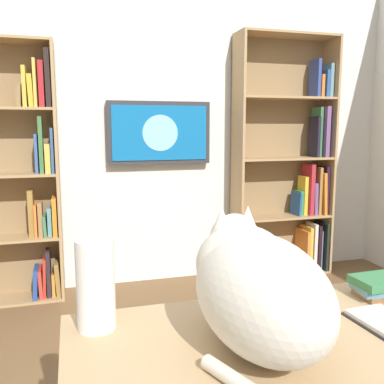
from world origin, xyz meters
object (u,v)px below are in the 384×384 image
object	(u,v)px
bookshelf_right	(17,177)
paper_towel_roll	(96,284)
desk_book_stack	(379,286)
desk	(308,382)
wall_mounted_tv	(159,133)
cat	(254,283)
bookshelf_left	(294,169)

from	to	relation	value
bookshelf_right	paper_towel_roll	size ratio (longest dim) A/B	7.50
paper_towel_roll	desk_book_stack	bearing A→B (deg)	178.03
desk	paper_towel_roll	xyz separation A→B (m)	(0.56, -0.23, 0.26)
wall_mounted_tv	desk_book_stack	size ratio (longest dim) A/B	4.77
wall_mounted_tv	paper_towel_roll	size ratio (longest dim) A/B	3.30
paper_towel_roll	desk_book_stack	world-z (taller)	paper_towel_roll
cat	bookshelf_left	bearing A→B (deg)	-121.30
wall_mounted_tv	paper_towel_roll	bearing A→B (deg)	74.03
bookshelf_left	bookshelf_right	distance (m)	2.36
cat	desk_book_stack	xyz separation A→B (m)	(-0.54, -0.16, -0.13)
wall_mounted_tv	desk	xyz separation A→B (m)	(0.12, 2.59, -0.65)
bookshelf_right	wall_mounted_tv	size ratio (longest dim) A/B	2.28
wall_mounted_tv	desk	bearing A→B (deg)	87.40
desk	bookshelf_left	bearing A→B (deg)	-118.26
bookshelf_left	cat	distance (m)	2.89
bookshelf_right	desk	size ratio (longest dim) A/B	1.51
bookshelf_right	cat	distance (m)	2.62
cat	paper_towel_roll	size ratio (longest dim) A/B	2.50
bookshelf_left	paper_towel_roll	bearing A→B (deg)	50.06
bookshelf_left	desk	xyz separation A→B (m)	(1.35, 2.51, -0.33)
cat	desk_book_stack	size ratio (longest dim) A/B	3.61
desk_book_stack	bookshelf_left	bearing A→B (deg)	-112.60
wall_mounted_tv	desk_book_stack	bearing A→B (deg)	96.45
wall_mounted_tv	desk	distance (m)	2.67
bookshelf_left	desk_book_stack	world-z (taller)	bookshelf_left
desk_book_stack	cat	bearing A→B (deg)	16.83
bookshelf_left	cat	bearing A→B (deg)	58.70
bookshelf_right	bookshelf_left	bearing A→B (deg)	179.98
cat	desk	bearing A→B (deg)	166.43
bookshelf_left	desk	bearing A→B (deg)	61.74
bookshelf_left	bookshelf_right	bearing A→B (deg)	-0.02
desk	desk_book_stack	xyz separation A→B (m)	(-0.39, -0.20, 0.16)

